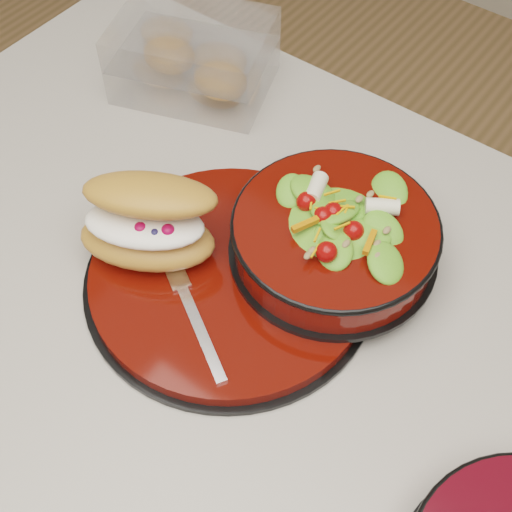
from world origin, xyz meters
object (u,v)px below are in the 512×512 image
Objects in this scene: croissant at (149,222)px; fork at (193,314)px; dinner_plate at (230,277)px; island_counter at (294,494)px; pastry_box at (194,58)px; salad_bowl at (335,232)px.

croissant reaches higher than fork.
island_counter is at bearing -6.46° from dinner_plate.
pastry_box is at bearing 70.26° from fork.
dinner_plate is 2.24× the size of fork.
island_counter is 0.65m from pastry_box.
dinner_plate is at bearing 34.62° from fork.
island_counter is at bearing -34.42° from fork.
salad_bowl is (-0.04, 0.10, 0.50)m from island_counter.
island_counter is 5.53× the size of salad_bowl.
dinner_plate is at bearing -63.32° from pastry_box.
croissant is (-0.16, -0.11, 0.01)m from salad_bowl.
dinner_plate is at bearing -130.38° from salad_bowl.
fork is at bearing -155.06° from island_counter.
pastry_box reaches higher than island_counter.
dinner_plate is (-0.12, 0.01, 0.46)m from island_counter.
croissant reaches higher than dinner_plate.
salad_bowl is 0.97× the size of pastry_box.
pastry_box is at bearing 92.66° from croissant.
salad_bowl is 0.17m from fork.
fork is at bearing -52.80° from croissant.
island_counter is at bearing -66.47° from salad_bowl.
salad_bowl reaches higher than fork.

